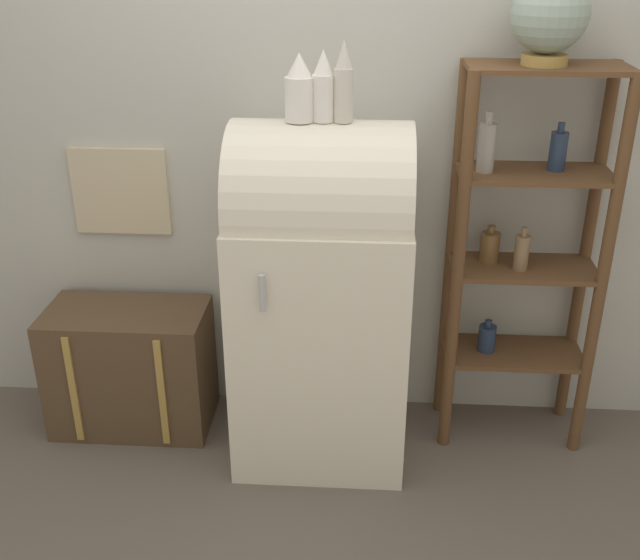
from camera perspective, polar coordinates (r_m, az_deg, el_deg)
ground_plane at (r=3.24m, az=-0.18°, el=-14.49°), size 12.00×12.00×0.00m
wall_back at (r=3.15m, az=0.43°, el=12.01°), size 7.00×0.09×2.70m
refrigerator at (r=3.03m, az=0.10°, el=-0.77°), size 0.70×0.67×1.43m
suitcase_trunk at (r=3.48m, az=-14.21°, el=-6.48°), size 0.70×0.39×0.57m
shelf_unit at (r=3.16m, az=15.24°, el=2.68°), size 0.62×0.31×1.62m
globe at (r=2.93m, az=17.10°, el=18.69°), size 0.28×0.28×0.32m
vase_left at (r=2.78m, az=-1.58°, el=14.29°), size 0.11×0.11×0.24m
vase_center at (r=2.78m, az=0.25°, el=14.41°), size 0.08×0.08×0.26m
vase_right at (r=2.76m, az=1.81°, el=14.71°), size 0.07×0.07×0.29m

